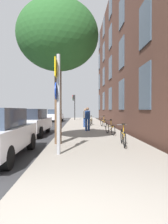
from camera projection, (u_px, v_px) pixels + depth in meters
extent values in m
plane|color=#332D28|center=(48.00, 128.00, 17.16)|extent=(41.80, 41.80, 0.00)
cube|color=#2D2D30|center=(24.00, 128.00, 17.10)|extent=(7.00, 38.00, 0.01)
cube|color=gray|center=(88.00, 127.00, 17.27)|extent=(4.20, 38.00, 0.12)
cube|color=#513328|center=(118.00, 52.00, 16.77)|extent=(0.50, 27.00, 13.10)
cube|color=#384756|center=(145.00, 87.00, 9.31)|extent=(0.06, 1.60, 2.17)
cube|color=#384756|center=(121.00, 95.00, 14.31)|extent=(0.06, 1.60, 2.17)
cube|color=#384756|center=(110.00, 99.00, 19.31)|extent=(0.06, 1.60, 2.17)
cube|color=#384756|center=(104.00, 101.00, 24.31)|extent=(0.06, 1.60, 2.17)
cube|color=#384756|center=(99.00, 103.00, 29.30)|extent=(0.06, 1.60, 2.17)
cube|color=#384756|center=(145.00, 23.00, 9.28)|extent=(0.06, 1.60, 2.17)
cube|color=#384756|center=(121.00, 54.00, 14.28)|extent=(0.06, 1.60, 2.17)
cube|color=#384756|center=(110.00, 68.00, 19.27)|extent=(0.06, 1.60, 2.17)
cube|color=#384756|center=(104.00, 77.00, 24.27)|extent=(0.06, 1.60, 2.17)
cube|color=#384756|center=(99.00, 82.00, 29.27)|extent=(0.06, 1.60, 2.17)
cube|color=#384756|center=(122.00, 12.00, 14.24)|extent=(0.06, 1.60, 2.17)
cube|color=#384756|center=(110.00, 37.00, 19.24)|extent=(0.06, 1.60, 2.17)
cube|color=#384756|center=(104.00, 52.00, 24.24)|extent=(0.06, 1.60, 2.17)
cube|color=#384756|center=(99.00, 62.00, 29.23)|extent=(0.06, 1.60, 2.17)
cube|color=#384756|center=(110.00, 6.00, 19.20)|extent=(0.06, 1.60, 2.17)
cube|color=#384756|center=(104.00, 28.00, 24.20)|extent=(0.06, 1.60, 2.17)
cube|color=#384756|center=(99.00, 42.00, 29.20)|extent=(0.06, 1.60, 2.17)
cylinder|color=gray|center=(58.00, 104.00, 6.39)|extent=(0.12, 0.12, 3.27)
cube|color=yellow|center=(56.00, 68.00, 6.37)|extent=(0.03, 0.60, 0.60)
cylinder|color=#14339E|center=(56.00, 91.00, 6.38)|extent=(0.03, 0.56, 0.56)
cylinder|color=black|center=(75.00, 107.00, 28.11)|extent=(0.12, 0.12, 3.62)
cube|color=black|center=(73.00, 98.00, 28.09)|extent=(0.20, 0.24, 0.80)
sphere|color=red|center=(73.00, 96.00, 28.09)|extent=(0.16, 0.16, 0.16)
sphere|color=#523707|center=(73.00, 98.00, 28.09)|extent=(0.16, 0.16, 0.16)
sphere|color=#083E11|center=(73.00, 100.00, 28.09)|extent=(0.16, 0.16, 0.16)
cylinder|color=brown|center=(58.00, 102.00, 8.37)|extent=(0.30, 0.30, 3.56)
ellipsoid|color=#235123|center=(58.00, 36.00, 8.33)|extent=(3.45, 3.45, 2.94)
torus|color=black|center=(122.00, 136.00, 8.49)|extent=(0.11, 0.62, 0.62)
torus|color=black|center=(125.00, 140.00, 7.43)|extent=(0.11, 0.62, 0.62)
cylinder|color=#C68C19|center=(123.00, 134.00, 7.96)|extent=(0.15, 0.90, 0.04)
cylinder|color=#C68C19|center=(124.00, 136.00, 7.69)|extent=(0.11, 0.55, 0.29)
cylinder|color=#C68C19|center=(123.00, 128.00, 7.80)|extent=(0.04, 0.04, 0.28)
cube|color=black|center=(124.00, 124.00, 7.79)|extent=(0.10, 0.24, 0.06)
cylinder|color=#4C4C4C|center=(122.00, 125.00, 8.48)|extent=(0.42, 0.08, 0.03)
torus|color=black|center=(107.00, 128.00, 12.15)|extent=(0.14, 0.60, 0.61)
torus|color=black|center=(113.00, 130.00, 11.10)|extent=(0.14, 0.60, 0.61)
cylinder|color=#C68C19|center=(110.00, 126.00, 11.63)|extent=(0.20, 0.91, 0.04)
cylinder|color=#C68C19|center=(112.00, 128.00, 11.37)|extent=(0.14, 0.55, 0.30)
cylinder|color=#C68C19|center=(111.00, 123.00, 11.47)|extent=(0.04, 0.04, 0.28)
cube|color=black|center=(111.00, 120.00, 11.47)|extent=(0.10, 0.24, 0.06)
cylinder|color=#4C4C4C|center=(107.00, 121.00, 12.15)|extent=(0.42, 0.10, 0.03)
torus|color=black|center=(102.00, 122.00, 17.31)|extent=(0.15, 0.68, 0.68)
torus|color=black|center=(105.00, 123.00, 16.32)|extent=(0.15, 0.68, 0.68)
cylinder|color=#C68C19|center=(103.00, 121.00, 16.81)|extent=(0.18, 0.85, 0.04)
cylinder|color=#C68C19|center=(104.00, 122.00, 16.57)|extent=(0.13, 0.52, 0.28)
cylinder|color=#C68C19|center=(104.00, 118.00, 16.66)|extent=(0.04, 0.04, 0.28)
cube|color=black|center=(104.00, 116.00, 16.66)|extent=(0.10, 0.24, 0.06)
cylinder|color=#4C4C4C|center=(102.00, 116.00, 17.31)|extent=(0.42, 0.10, 0.03)
torus|color=black|center=(92.00, 121.00, 19.15)|extent=(0.15, 0.62, 0.62)
torus|color=black|center=(91.00, 122.00, 18.10)|extent=(0.15, 0.62, 0.62)
cylinder|color=#C68C19|center=(91.00, 120.00, 18.62)|extent=(0.21, 0.90, 0.04)
cylinder|color=#C68C19|center=(91.00, 121.00, 18.36)|extent=(0.14, 0.55, 0.29)
cylinder|color=#C68C19|center=(91.00, 118.00, 18.46)|extent=(0.04, 0.04, 0.28)
cube|color=black|center=(91.00, 116.00, 18.46)|extent=(0.10, 0.24, 0.06)
cylinder|color=#4C4C4C|center=(92.00, 116.00, 19.15)|extent=(0.42, 0.11, 0.03)
cylinder|color=navy|center=(86.00, 125.00, 13.57)|extent=(0.15, 0.15, 0.80)
cylinder|color=navy|center=(89.00, 125.00, 13.58)|extent=(0.15, 0.15, 0.80)
cylinder|color=navy|center=(87.00, 115.00, 13.57)|extent=(0.37, 0.37, 0.60)
sphere|color=brown|center=(87.00, 109.00, 13.56)|extent=(0.22, 0.22, 0.22)
cylinder|color=navy|center=(84.00, 122.00, 16.52)|extent=(0.14, 0.14, 0.76)
cylinder|color=navy|center=(86.00, 122.00, 16.52)|extent=(0.14, 0.14, 0.76)
cylinder|color=#4C4742|center=(85.00, 115.00, 16.51)|extent=(0.49, 0.49, 0.57)
sphere|color=#936B4C|center=(85.00, 110.00, 16.51)|extent=(0.21, 0.21, 0.21)
cylinder|color=black|center=(31.00, 141.00, 7.70)|extent=(0.22, 0.64, 0.64)
cylinder|color=black|center=(7.00, 158.00, 5.08)|extent=(0.22, 0.64, 0.64)
cube|color=silver|center=(32.00, 124.00, 12.16)|extent=(1.90, 4.38, 0.70)
cube|color=#1E232D|center=(31.00, 114.00, 11.94)|extent=(1.54, 2.47, 0.60)
cylinder|color=black|center=(26.00, 128.00, 13.52)|extent=(0.22, 0.64, 0.64)
cylinder|color=black|center=(48.00, 128.00, 13.56)|extent=(0.22, 0.64, 0.64)
cylinder|color=black|center=(12.00, 132.00, 10.77)|extent=(0.22, 0.64, 0.64)
cylinder|color=black|center=(40.00, 132.00, 10.81)|extent=(0.22, 0.64, 0.64)
cube|color=silver|center=(55.00, 116.00, 26.04)|extent=(1.92, 4.38, 0.70)
cube|color=#2D3847|center=(55.00, 112.00, 25.82)|extent=(1.59, 2.46, 0.60)
cylinder|color=black|center=(50.00, 119.00, 27.41)|extent=(0.22, 0.64, 0.64)
cylinder|color=black|center=(62.00, 119.00, 27.46)|extent=(0.22, 0.64, 0.64)
cylinder|color=black|center=(47.00, 120.00, 24.63)|extent=(0.22, 0.64, 0.64)
cylinder|color=black|center=(61.00, 120.00, 24.68)|extent=(0.22, 0.64, 0.64)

